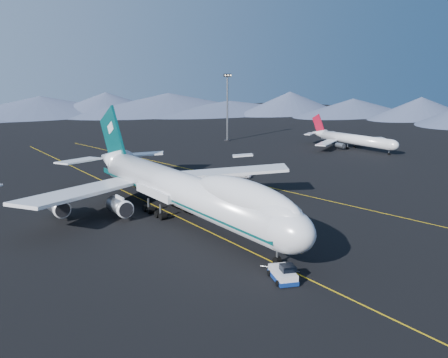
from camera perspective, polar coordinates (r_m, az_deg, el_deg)
ground at (r=93.46m, az=-4.64°, el=-4.64°), size 500.00×500.00×0.00m
taxiway_line_main at (r=93.46m, az=-4.64°, el=-4.64°), size 0.25×220.00×0.01m
taxiway_line_side at (r=118.18m, az=5.52°, el=-1.02°), size 28.08×198.09×0.01m
boeing_747 at (r=91.96m, az=-4.71°, el=-1.17°), size 59.62×72.43×19.37m
pushback_tug at (r=67.73m, az=6.74°, el=-10.84°), size 4.30×5.76×2.25m
second_jet at (r=181.07m, az=14.45°, el=4.41°), size 34.43×38.90×11.07m
service_van at (r=129.05m, az=2.13°, el=0.48°), size 4.54×5.24×1.34m
floodlight_mast at (r=194.74m, az=0.39°, el=8.21°), size 3.18×2.39×25.75m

